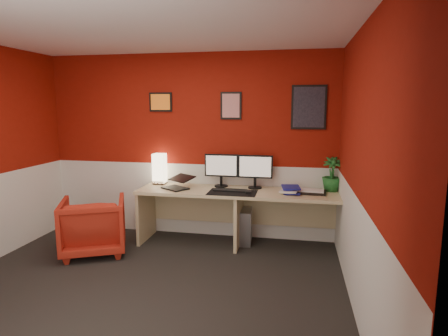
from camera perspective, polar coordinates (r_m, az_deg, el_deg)
ground at (r=3.96m, az=-12.54°, el=-17.80°), size 4.00×3.50×0.01m
ceiling at (r=3.60m, az=-14.04°, el=20.44°), size 4.00×3.50×0.01m
wall_back at (r=5.20m, az=-5.36°, el=3.34°), size 4.00×0.01×2.50m
wall_right at (r=3.31m, az=20.28°, el=-0.66°), size 0.01×3.50×2.50m
wainscot_back at (r=5.33m, az=-5.26°, el=-4.72°), size 4.00×0.01×1.00m
wainscot_right at (r=3.51m, az=19.49°, el=-12.82°), size 0.01×3.50×1.00m
desk at (r=4.89m, az=2.25°, el=-7.63°), size 2.60×0.65×0.73m
shoji_lamp at (r=5.25m, az=-9.76°, el=-0.24°), size 0.16×0.16×0.40m
laptop at (r=4.91m, az=-7.45°, el=-1.91°), size 0.40×0.38×0.22m
monitor_left at (r=4.98m, az=-0.44°, el=0.44°), size 0.45×0.06×0.58m
monitor_right at (r=4.89m, az=4.76°, el=0.24°), size 0.45×0.06×0.58m
desk_mat at (r=4.67m, az=1.28°, el=-3.74°), size 0.60×0.38×0.01m
keyboard at (r=4.75m, az=0.95°, el=-3.38°), size 0.43×0.16×0.02m
mouse at (r=4.63m, az=3.75°, el=-3.67°), size 0.07×0.10×0.03m
book_bottom at (r=4.73m, az=9.25°, el=-3.58°), size 0.23×0.29×0.03m
book_middle at (r=4.71m, az=8.67°, el=-3.30°), size 0.25×0.32×0.02m
book_top at (r=4.73m, az=8.82°, el=-2.95°), size 0.25×0.32×0.03m
zen_tray at (r=4.76m, az=13.13°, el=-3.59°), size 0.37×0.28×0.03m
potted_plant at (r=4.92m, az=16.10°, el=-0.91°), size 0.26×0.26×0.43m
pc_tower at (r=5.07m, az=3.07°, el=-8.67°), size 0.23×0.46×0.45m
armchair at (r=4.93m, az=-19.21°, el=-8.25°), size 0.99×1.00×0.69m
art_left at (r=5.28m, az=-9.60°, el=9.86°), size 0.32×0.02×0.26m
art_center at (r=5.02m, az=1.07°, el=9.45°), size 0.28×0.02×0.36m
art_right at (r=4.95m, az=12.77°, el=8.99°), size 0.44×0.02×0.56m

